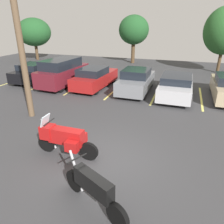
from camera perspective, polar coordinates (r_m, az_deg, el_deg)
name	(u,v)px	position (r m, az deg, el deg)	size (l,w,h in m)	color
ground	(105,161)	(7.66, -1.85, -12.90)	(44.00, 44.00, 0.10)	#38383A
motorcycle_touring	(64,138)	(7.69, -12.69, -6.78)	(2.34, 0.89, 1.47)	black
motorcycle_second	(93,188)	(5.69, -5.07, -19.54)	(2.12, 1.13, 1.29)	black
parking_stripes	(116,89)	(15.20, 0.97, 6.05)	(17.13, 4.70, 0.01)	#EAE066
car_black	(35,72)	(18.45, -19.81, 9.99)	(1.91, 4.37, 1.44)	black
car_maroon	(63,72)	(16.40, -13.02, 10.31)	(2.11, 4.70, 1.98)	maroon
car_red	(95,78)	(15.58, -4.62, 9.12)	(2.02, 4.60, 1.48)	maroon
car_grey	(136,81)	(14.64, 6.49, 8.27)	(1.83, 4.38, 1.56)	slate
car_silver	(176,85)	(14.20, 16.73, 6.84)	(1.94, 4.79, 1.42)	#B7B7BC
utility_pole	(19,35)	(10.81, -23.62, 18.37)	(1.39, 1.32, 7.54)	brown
tree_center	(34,32)	(29.04, -20.11, 19.40)	(3.96, 3.96, 4.89)	#4C3823
tree_far_left	(134,30)	(25.25, 5.85, 20.96)	(3.30, 3.30, 5.16)	#4C3823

